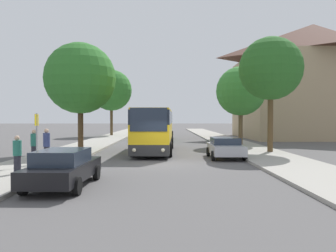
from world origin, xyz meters
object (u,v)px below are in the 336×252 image
(parked_car_right_near, at_px, (225,147))
(pedestrian_walking_back, at_px, (47,145))
(bus_stop_sign, at_px, (37,133))
(pedestrian_waiting_near, at_px, (34,145))
(bus_middle, at_px, (161,126))
(tree_right_mid, at_px, (241,91))
(tree_left_far, at_px, (80,78))
(parked_car_left_curb, at_px, (63,167))
(tree_right_near, at_px, (271,69))
(pedestrian_waiting_far, at_px, (17,155))
(tree_left_near, at_px, (111,90))
(bus_front, at_px, (154,130))

(parked_car_right_near, bearing_deg, pedestrian_walking_back, 17.95)
(bus_stop_sign, height_order, pedestrian_waiting_near, bus_stop_sign)
(bus_middle, distance_m, pedestrian_walking_back, 21.64)
(parked_car_right_near, bearing_deg, tree_right_mid, -107.74)
(parked_car_right_near, relative_size, tree_left_far, 0.51)
(parked_car_left_curb, bearing_deg, tree_right_near, 46.52)
(parked_car_right_near, height_order, pedestrian_waiting_far, pedestrian_waiting_far)
(pedestrian_walking_back, bearing_deg, parked_car_right_near, -176.19)
(parked_car_right_near, relative_size, tree_right_near, 0.48)
(pedestrian_waiting_near, distance_m, tree_right_near, 16.93)
(pedestrian_waiting_far, bearing_deg, pedestrian_waiting_near, 6.98)
(bus_stop_sign, height_order, tree_left_far, tree_left_far)
(parked_car_left_curb, relative_size, pedestrian_waiting_near, 2.51)
(bus_middle, height_order, bus_stop_sign, bus_middle)
(pedestrian_waiting_far, xyz_separation_m, tree_left_near, (-1.37, 33.48, 5.69))
(pedestrian_walking_back, distance_m, tree_right_mid, 19.19)
(tree_left_far, bearing_deg, tree_right_near, -1.41)
(bus_front, distance_m, pedestrian_waiting_near, 9.15)
(pedestrian_waiting_far, relative_size, tree_left_far, 0.21)
(pedestrian_waiting_near, bearing_deg, tree_right_near, 179.11)
(tree_left_far, bearing_deg, bus_middle, 68.31)
(bus_front, relative_size, tree_right_near, 1.23)
(pedestrian_waiting_far, relative_size, pedestrian_walking_back, 0.90)
(parked_car_left_curb, distance_m, bus_stop_sign, 5.57)
(pedestrian_waiting_near, relative_size, pedestrian_waiting_far, 1.07)
(pedestrian_waiting_far, relative_size, tree_left_near, 0.18)
(parked_car_right_near, height_order, tree_left_near, tree_left_near)
(bus_stop_sign, height_order, pedestrian_waiting_far, bus_stop_sign)
(parked_car_right_near, xyz_separation_m, pedestrian_waiting_far, (-10.44, -6.77, 0.28))
(tree_left_near, bearing_deg, bus_middle, -51.29)
(bus_front, xyz_separation_m, tree_right_near, (8.56, -1.02, 4.48))
(bus_front, height_order, tree_left_near, tree_left_near)
(bus_stop_sign, distance_m, tree_right_mid, 19.81)
(pedestrian_walking_back, bearing_deg, pedestrian_waiting_far, 76.28)
(pedestrian_waiting_near, bearing_deg, tree_right_mid, -160.19)
(bus_middle, relative_size, tree_right_mid, 1.46)
(bus_front, height_order, bus_middle, bus_front)
(pedestrian_walking_back, bearing_deg, bus_front, -142.35)
(bus_stop_sign, bearing_deg, tree_left_far, 86.96)
(tree_left_near, relative_size, tree_right_near, 1.13)
(bus_stop_sign, distance_m, tree_left_near, 31.29)
(pedestrian_waiting_near, distance_m, tree_left_near, 29.62)
(pedestrian_waiting_far, bearing_deg, parked_car_left_curb, -134.01)
(pedestrian_walking_back, distance_m, tree_right_near, 16.28)
(bus_middle, relative_size, pedestrian_waiting_far, 6.33)
(pedestrian_walking_back, height_order, tree_right_mid, tree_right_mid)
(tree_right_mid, bearing_deg, bus_stop_sign, -134.96)
(bus_middle, height_order, tree_right_mid, tree_right_mid)
(bus_middle, xyz_separation_m, tree_left_near, (-7.34, 9.16, 4.96))
(bus_middle, xyz_separation_m, pedestrian_waiting_far, (-5.97, -24.32, -0.74))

